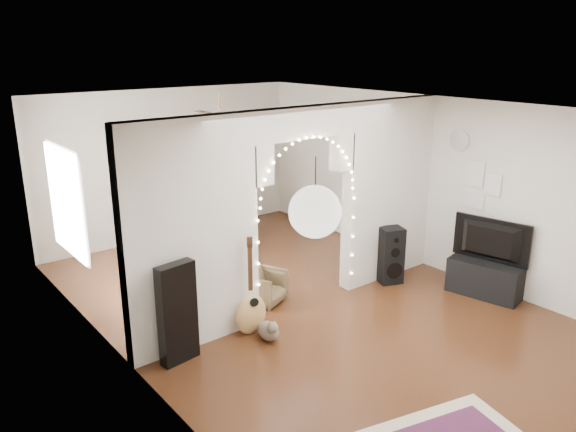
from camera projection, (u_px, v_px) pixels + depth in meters
floor at (302, 303)px, 7.77m from camera, size 7.50×7.50×0.00m
ceiling at (304, 106)px, 6.97m from camera, size 5.00×7.50×0.02m
wall_back at (170, 164)px, 10.17m from camera, size 5.00×0.02×2.70m
wall_left at (120, 252)px, 5.88m from camera, size 0.02×7.50×2.70m
wall_right at (424, 182)px, 8.85m from camera, size 0.02×7.50×2.70m
divider_wall at (303, 205)px, 7.35m from camera, size 5.00×0.20×2.70m
fairy_lights at (309, 198)px, 7.21m from camera, size 1.64×0.04×1.60m
window at (66, 202)px, 7.20m from camera, size 0.04×1.20×1.40m
wall_clock at (460, 140)px, 8.17m from camera, size 0.03×0.31×0.31m
picture_frames at (480, 185)px, 8.05m from camera, size 0.02×0.50×0.70m
paper_lantern at (315, 212)px, 4.18m from camera, size 0.40×0.40×0.40m
ceiling_fan at (219, 115)px, 8.55m from camera, size 1.10×1.10×0.30m
guitar_case at (177, 313)px, 6.21m from camera, size 0.47×0.21×1.18m
acoustic_guitar at (251, 299)px, 6.83m from camera, size 0.46×0.27×1.08m
tabby_cat at (269, 330)px, 6.77m from camera, size 0.29×0.50×0.33m
floor_speaker at (391, 255)px, 8.35m from camera, size 0.41×0.39×0.86m
media_console at (484, 279)px, 7.95m from camera, size 0.59×1.06×0.50m
tv at (489, 242)px, 7.79m from camera, size 0.36×1.08×0.62m
bookcase at (220, 205)px, 10.08m from camera, size 1.32×0.71×1.32m
dining_table at (193, 220)px, 9.18m from camera, size 1.30×0.96×0.76m
flower_vase at (193, 210)px, 9.13m from camera, size 0.21×0.21×0.19m
dining_chair_left at (177, 259)px, 8.73m from camera, size 0.67×0.68×0.48m
dining_chair_right at (265, 287)px, 7.73m from camera, size 0.66×0.67×0.47m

